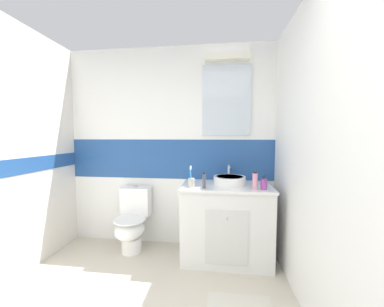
% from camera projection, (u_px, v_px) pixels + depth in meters
% --- Properties ---
extents(wall_back_tiled, '(3.20, 0.20, 2.50)m').
position_uv_depth(wall_back_tiled, '(171.00, 146.00, 2.84)').
color(wall_back_tiled, white).
rests_on(wall_back_tiled, ground_plane).
extents(wall_right_plain, '(0.10, 3.48, 2.50)m').
position_uv_depth(wall_right_plain, '(329.00, 157.00, 1.45)').
color(wall_right_plain, white).
rests_on(wall_right_plain, ground_plane).
extents(vanity_cabinet, '(0.98, 0.59, 0.85)m').
position_uv_depth(vanity_cabinet, '(226.00, 222.00, 2.49)').
color(vanity_cabinet, silver).
rests_on(vanity_cabinet, ground_plane).
extents(sink_basin, '(0.36, 0.40, 0.20)m').
position_uv_depth(sink_basin, '(229.00, 180.00, 2.47)').
color(sink_basin, white).
rests_on(sink_basin, vanity_cabinet).
extents(toilet, '(0.37, 0.50, 0.77)m').
position_uv_depth(toilet, '(132.00, 222.00, 2.67)').
color(toilet, white).
rests_on(toilet, ground_plane).
extents(toothbrush_cup, '(0.07, 0.07, 0.23)m').
position_uv_depth(toothbrush_cup, '(191.00, 182.00, 2.32)').
color(toothbrush_cup, '#B2ADA3').
rests_on(toothbrush_cup, vanity_cabinet).
extents(soap_dispenser, '(0.06, 0.06, 0.15)m').
position_uv_depth(soap_dispenser, '(264.00, 184.00, 2.23)').
color(soap_dispenser, '#993F99').
rests_on(soap_dispenser, vanity_cabinet).
extents(toothpaste_tube_upright, '(0.03, 0.03, 0.17)m').
position_uv_depth(toothpaste_tube_upright, '(204.00, 181.00, 2.28)').
color(toothpaste_tube_upright, '#4C4C51').
rests_on(toothpaste_tube_upright, vanity_cabinet).
extents(shampoo_bottle_tall, '(0.05, 0.05, 0.19)m').
position_uv_depth(shampoo_bottle_tall, '(255.00, 181.00, 2.23)').
color(shampoo_bottle_tall, pink).
rests_on(shampoo_bottle_tall, vanity_cabinet).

